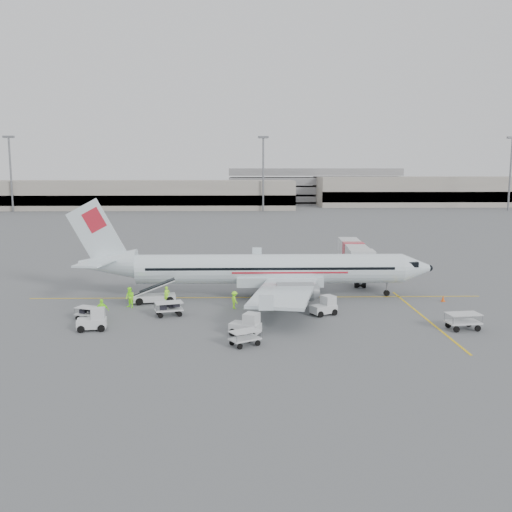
% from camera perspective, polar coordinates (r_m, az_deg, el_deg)
% --- Properties ---
extents(ground, '(360.00, 360.00, 0.00)m').
position_cam_1_polar(ground, '(55.85, 0.05, -4.17)').
color(ground, '#56595B').
extents(stripe_lead, '(44.00, 0.20, 0.01)m').
position_cam_1_polar(stripe_lead, '(55.85, 0.05, -4.16)').
color(stripe_lead, yellow).
rests_on(stripe_lead, ground).
extents(stripe_cross, '(0.20, 20.00, 0.01)m').
position_cam_1_polar(stripe_cross, '(50.46, 16.48, -5.91)').
color(stripe_cross, yellow).
rests_on(stripe_cross, ground).
extents(terminal_west, '(110.00, 22.00, 9.00)m').
position_cam_1_polar(terminal_west, '(188.61, -13.29, 5.99)').
color(terminal_west, gray).
rests_on(terminal_west, ground).
extents(terminal_east, '(90.00, 26.00, 10.00)m').
position_cam_1_polar(terminal_east, '(211.97, 18.39, 6.18)').
color(terminal_east, gray).
rests_on(terminal_east, ground).
extents(parking_garage, '(62.00, 24.00, 14.00)m').
position_cam_1_polar(parking_garage, '(216.13, 5.65, 7.14)').
color(parking_garage, slate).
rests_on(parking_garage, ground).
extents(treeline, '(300.00, 3.00, 6.00)m').
position_cam_1_polar(treeline, '(229.64, -1.06, 6.27)').
color(treeline, black).
rests_on(treeline, ground).
extents(mast_west, '(3.20, 1.20, 22.00)m').
position_cam_1_polar(mast_west, '(185.61, -23.31, 7.49)').
color(mast_west, slate).
rests_on(mast_west, ground).
extents(mast_center, '(3.20, 1.20, 22.00)m').
position_cam_1_polar(mast_center, '(172.57, 0.72, 8.15)').
color(mast_center, slate).
rests_on(mast_center, ground).
extents(mast_east, '(3.20, 1.20, 22.00)m').
position_cam_1_polar(mast_east, '(190.69, 24.08, 7.46)').
color(mast_east, slate).
rests_on(mast_east, ground).
extents(aircraft, '(34.26, 26.86, 9.45)m').
position_cam_1_polar(aircraft, '(55.40, 1.41, 0.69)').
color(aircraft, white).
rests_on(aircraft, ground).
extents(jet_bridge, '(3.79, 15.78, 4.10)m').
position_cam_1_polar(jet_bridge, '(66.55, 9.69, -0.42)').
color(jet_bridge, silver).
rests_on(jet_bridge, ground).
extents(belt_loader, '(5.44, 2.85, 2.80)m').
position_cam_1_polar(belt_loader, '(54.21, -10.14, -3.18)').
color(belt_loader, silver).
rests_on(belt_loader, ground).
extents(tug_fore, '(2.45, 2.06, 1.64)m').
position_cam_1_polar(tug_fore, '(49.41, 6.77, -4.94)').
color(tug_fore, silver).
rests_on(tug_fore, ground).
extents(tug_mid, '(2.56, 2.07, 1.73)m').
position_cam_1_polar(tug_mid, '(43.24, -1.09, -6.79)').
color(tug_mid, silver).
rests_on(tug_mid, ground).
extents(tug_aft, '(2.38, 1.59, 1.71)m').
position_cam_1_polar(tug_aft, '(46.27, -16.12, -6.12)').
color(tug_aft, silver).
rests_on(tug_aft, ground).
extents(cart_loaded_a, '(2.63, 2.00, 1.22)m').
position_cam_1_polar(cart_loaded_a, '(49.39, -8.72, -5.24)').
color(cart_loaded_a, silver).
rests_on(cart_loaded_a, ground).
extents(cart_loaded_b, '(2.41, 1.93, 1.10)m').
position_cam_1_polar(cart_loaded_b, '(49.55, -16.36, -5.52)').
color(cart_loaded_b, silver).
rests_on(cart_loaded_b, ground).
extents(cart_empty_a, '(2.45, 2.16, 1.10)m').
position_cam_1_polar(cart_empty_a, '(40.77, -1.12, -8.21)').
color(cart_empty_a, silver).
rests_on(cart_empty_a, ground).
extents(cart_empty_b, '(2.71, 1.82, 1.32)m').
position_cam_1_polar(cart_empty_b, '(47.51, 20.00, -6.16)').
color(cart_empty_b, silver).
rests_on(cart_empty_b, ground).
extents(cone_nose, '(0.37, 0.37, 0.60)m').
position_cam_1_polar(cone_nose, '(56.95, 18.20, -4.04)').
color(cone_nose, '#EC500C').
rests_on(cone_nose, ground).
extents(cone_port, '(0.37, 0.37, 0.60)m').
position_cam_1_polar(cone_port, '(70.03, 5.28, -1.34)').
color(cone_port, '#EC500C').
rests_on(cone_port, ground).
extents(cone_stbd, '(0.39, 0.39, 0.63)m').
position_cam_1_polar(cone_stbd, '(43.52, -1.59, -7.44)').
color(cone_stbd, '#EC500C').
rests_on(cone_stbd, ground).
extents(crew_a, '(0.72, 0.67, 1.66)m').
position_cam_1_polar(crew_a, '(53.67, -8.90, -3.89)').
color(crew_a, '#8FF320').
rests_on(crew_a, ground).
extents(crew_b, '(1.15, 1.13, 1.87)m').
position_cam_1_polar(crew_b, '(52.85, -12.50, -4.07)').
color(crew_b, '#8FF320').
rests_on(crew_b, ground).
extents(crew_c, '(0.96, 1.18, 1.59)m').
position_cam_1_polar(crew_c, '(51.32, -2.16, -4.41)').
color(crew_c, '#8FF320').
rests_on(crew_c, ground).
extents(crew_d, '(1.12, 0.48, 1.91)m').
position_cam_1_polar(crew_d, '(48.54, -15.14, -5.27)').
color(crew_d, '#8FF320').
rests_on(crew_d, ground).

